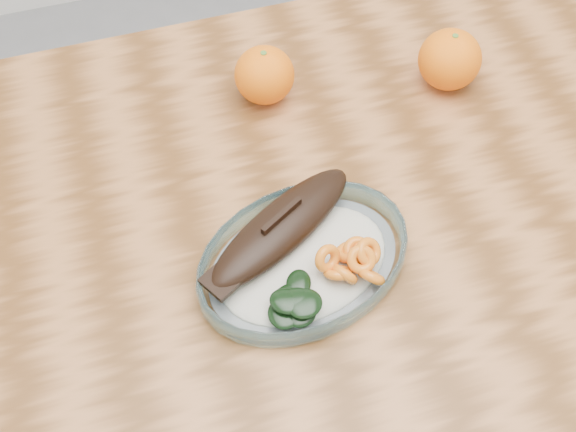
{
  "coord_description": "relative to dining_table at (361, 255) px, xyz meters",
  "views": [
    {
      "loc": [
        -0.24,
        -0.45,
        1.46
      ],
      "look_at": [
        -0.1,
        0.01,
        0.77
      ],
      "focal_mm": 45.0,
      "sensor_mm": 36.0,
      "label": 1
    }
  ],
  "objects": [
    {
      "name": "dining_table",
      "position": [
        0.0,
        0.0,
        0.0
      ],
      "size": [
        1.2,
        0.8,
        0.75
      ],
      "color": "#5B3515",
      "rests_on": "ground"
    },
    {
      "name": "orange_left",
      "position": [
        -0.07,
        0.22,
        0.14
      ],
      "size": [
        0.08,
        0.08,
        0.08
      ],
      "primitive_type": "sphere",
      "color": "#FF4505",
      "rests_on": "dining_table"
    },
    {
      "name": "plated_meal",
      "position": [
        -0.1,
        -0.05,
        0.12
      ],
      "size": [
        0.56,
        0.56,
        0.08
      ],
      "rotation": [
        0.0,
        0.0,
        0.25
      ],
      "color": "white",
      "rests_on": "dining_table"
    },
    {
      "name": "ground",
      "position": [
        0.0,
        0.0,
        -0.65
      ],
      "size": [
        3.0,
        3.0,
        0.0
      ],
      "primitive_type": "plane",
      "color": "slate",
      "rests_on": "ground"
    },
    {
      "name": "orange_right",
      "position": [
        0.18,
        0.17,
        0.14
      ],
      "size": [
        0.08,
        0.08,
        0.08
      ],
      "primitive_type": "sphere",
      "color": "#FF4505",
      "rests_on": "dining_table"
    }
  ]
}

